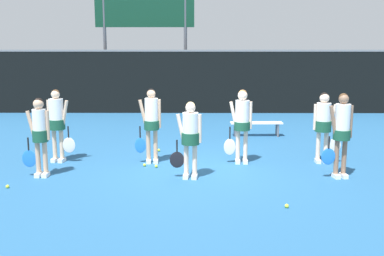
{
  "coord_description": "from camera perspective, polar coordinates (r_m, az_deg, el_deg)",
  "views": [
    {
      "loc": [
        0.05,
        -9.85,
        2.75
      ],
      "look_at": [
        -0.02,
        0.08,
        0.94
      ],
      "focal_mm": 42.0,
      "sensor_mm": 36.0,
      "label": 1
    }
  ],
  "objects": [
    {
      "name": "player_1",
      "position": [
        9.34,
        -0.24,
        -0.74
      ],
      "size": [
        0.67,
        0.38,
        1.62
      ],
      "rotation": [
        0.0,
        0.0,
        -0.12
      ],
      "color": "beige",
      "rests_on": "ground_plane"
    },
    {
      "name": "tennis_ball_2",
      "position": [
        11.95,
        -4.24,
        -2.82
      ],
      "size": [
        0.07,
        0.07,
        0.07
      ],
      "primitive_type": "sphere",
      "color": "#CCE033",
      "rests_on": "ground_plane"
    },
    {
      "name": "scoreboard",
      "position": [
        19.79,
        -6.03,
        13.91
      ],
      "size": [
        4.23,
        0.15,
        5.11
      ],
      "color": "#515156",
      "rests_on": "ground_plane"
    },
    {
      "name": "tennis_ball_0",
      "position": [
        8.03,
        11.94,
        -9.65
      ],
      "size": [
        0.07,
        0.07,
        0.07
      ],
      "primitive_type": "sphere",
      "color": "#CCE033",
      "rests_on": "ground_plane"
    },
    {
      "name": "player_5",
      "position": [
        10.62,
        6.35,
        1.06
      ],
      "size": [
        0.66,
        0.38,
        1.76
      ],
      "rotation": [
        0.0,
        0.0,
        -0.03
      ],
      "color": "beige",
      "rests_on": "ground_plane"
    },
    {
      "name": "tennis_ball_6",
      "position": [
        10.39,
        -4.57,
        -4.84
      ],
      "size": [
        0.07,
        0.07,
        0.07
      ],
      "primitive_type": "sphere",
      "color": "#CCE033",
      "rests_on": "ground_plane"
    },
    {
      "name": "player_3",
      "position": [
        11.16,
        -16.77,
        1.05
      ],
      "size": [
        0.66,
        0.38,
        1.75
      ],
      "rotation": [
        0.0,
        0.0,
        -0.16
      ],
      "color": "beige",
      "rests_on": "ground_plane"
    },
    {
      "name": "bench_courtside",
      "position": [
        14.02,
        8.17,
        0.47
      ],
      "size": [
        1.61,
        0.41,
        0.44
      ],
      "rotation": [
        0.0,
        0.0,
        0.03
      ],
      "color": "silver",
      "rests_on": "ground_plane"
    },
    {
      "name": "player_0",
      "position": [
        9.99,
        -18.79,
        -0.37
      ],
      "size": [
        0.62,
        0.33,
        1.69
      ],
      "rotation": [
        0.0,
        0.0,
        -0.03
      ],
      "color": "tan",
      "rests_on": "ground_plane"
    },
    {
      "name": "fence_windscreen",
      "position": [
        18.68,
        0.25,
        5.94
      ],
      "size": [
        60.0,
        0.08,
        2.62
      ],
      "color": "black",
      "rests_on": "ground_plane"
    },
    {
      "name": "player_4",
      "position": [
        10.62,
        -5.19,
        1.06
      ],
      "size": [
        0.63,
        0.36,
        1.77
      ],
      "rotation": [
        0.0,
        0.0,
        0.08
      ],
      "color": "tan",
      "rests_on": "ground_plane"
    },
    {
      "name": "ground_plane",
      "position": [
        10.23,
        0.11,
        -5.26
      ],
      "size": [
        140.0,
        140.0,
        0.0
      ],
      "primitive_type": "plane",
      "color": "#235684"
    },
    {
      "name": "player_2",
      "position": [
        9.87,
        18.48,
        -0.05
      ],
      "size": [
        0.64,
        0.36,
        1.8
      ],
      "rotation": [
        0.0,
        0.0,
        0.13
      ],
      "color": "#8C664C",
      "rests_on": "ground_plane"
    },
    {
      "name": "tennis_ball_1",
      "position": [
        9.61,
        -22.38,
        -6.88
      ],
      "size": [
        0.07,
        0.07,
        0.07
      ],
      "primitive_type": "sphere",
      "color": "#CCE033",
      "rests_on": "ground_plane"
    },
    {
      "name": "tennis_ball_3",
      "position": [
        10.52,
        -6.06,
        -4.68
      ],
      "size": [
        0.07,
        0.07,
        0.07
      ],
      "primitive_type": "sphere",
      "color": "#CCE033",
      "rests_on": "ground_plane"
    },
    {
      "name": "player_6",
      "position": [
        11.05,
        16.36,
        0.81
      ],
      "size": [
        0.68,
        0.38,
        1.69
      ],
      "rotation": [
        0.0,
        0.0,
        -0.02
      ],
      "color": "beige",
      "rests_on": "ground_plane"
    }
  ]
}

